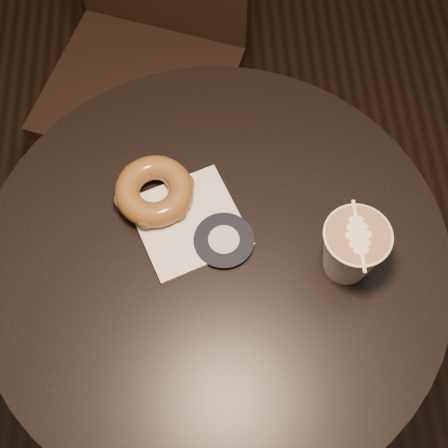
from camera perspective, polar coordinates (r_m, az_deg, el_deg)
The scene contains 5 objects.
cafe_table at distance 1.10m, azimuth -0.70°, elevation -6.77°, with size 0.70×0.70×0.75m.
chair at distance 1.44m, azimuth -6.80°, elevation 17.91°, with size 0.51×0.51×1.01m.
pastry_bag at distance 0.94m, azimuth -3.23°, elevation 0.15°, with size 0.15×0.15×0.01m, color silver.
doughnut at distance 0.94m, azimuth -6.39°, elevation 3.02°, with size 0.12×0.12×0.04m, color brown.
latte_cup at distance 0.88m, azimuth 11.56°, elevation -2.35°, with size 0.09×0.09×0.10m, color silver, non-canonical shape.
Camera 1 is at (-0.01, -0.36, 1.59)m, focal length 50.00 mm.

